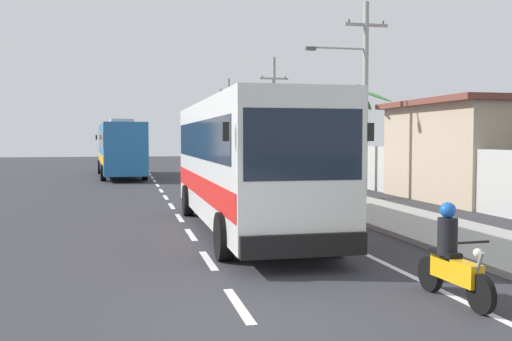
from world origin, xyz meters
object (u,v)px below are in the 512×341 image
Objects in this scene: motorcycle_trailing at (254,184)px; palm_second at (296,109)px; coach_bus_foreground at (244,159)px; motorcycle_beside_bus at (452,261)px; coach_bus_far_lane at (120,147)px; palm_nearest at (357,111)px; utility_pole_far at (272,113)px; utility_pole_distant at (228,119)px; utility_pole_mid at (363,94)px.

motorcycle_trailing is 0.33× the size of palm_second.
coach_bus_foreground is 8.31m from motorcycle_beside_bus.
coach_bus_far_lane is 2.09× the size of palm_second.
coach_bus_far_lane is 2.31× the size of palm_nearest.
motorcycle_trailing is 11.12m from palm_second.
palm_second is at bearing -91.75° from utility_pole_far.
utility_pole_far is (5.19, 32.45, 3.84)m from motorcycle_beside_bus.
motorcycle_beside_bus is 26.43m from palm_second.
coach_bus_far_lane is at bearing 109.64° from motorcycle_trailing.
motorcycle_beside_bus is 20.29m from palm_nearest.
palm_second reaches higher than coach_bus_foreground.
utility_pole_far is (10.66, -0.04, 2.46)m from coach_bus_far_lane.
utility_pole_distant reaches higher than coach_bus_foreground.
coach_bus_foreground is at bearing -104.25° from motorcycle_trailing.
utility_pole_distant reaches higher than palm_second.
utility_pole_far is at bearing 74.01° from coach_bus_foreground.
motorcycle_beside_bus is 0.37× the size of palm_nearest.
palm_nearest reaches higher than coach_bus_foreground.
motorcycle_beside_bus is 49.86m from utility_pole_distant.
utility_pole_mid is 34.03m from utility_pole_distant.
utility_pole_distant is (10.37, 16.97, 2.56)m from coach_bus_far_lane.
utility_pole_far reaches higher than motorcycle_trailing.
coach_bus_far_lane is 20.15m from utility_pole_mid.
motorcycle_beside_bus is at bearing -107.77° from utility_pole_mid.
coach_bus_far_lane is 6.25× the size of motorcycle_beside_bus.
motorcycle_beside_bus is 33.08m from utility_pole_far.
coach_bus_far_lane reaches higher than motorcycle_beside_bus.
utility_pole_distant is at bearing 90.20° from palm_second.
motorcycle_beside_bus is at bearing -107.97° from palm_nearest.
motorcycle_beside_bus is (5.47, -32.49, -1.38)m from coach_bus_far_lane.
utility_pole_far is at bearing 73.13° from motorcycle_trailing.
palm_nearest is (11.65, -13.46, 1.98)m from coach_bus_far_lane.
utility_pole_mid reaches higher than motorcycle_beside_bus.
motorcycle_beside_bus is 0.23× the size of utility_pole_distant.
coach_bus_foreground is 42.10m from utility_pole_distant.
palm_nearest is at bearing 71.18° from utility_pole_mid.
coach_bus_foreground is at bearing -99.20° from utility_pole_distant.
coach_bus_far_lane reaches higher than motorcycle_trailing.
coach_bus_foreground is 2.20× the size of palm_nearest.
utility_pole_mid is at bearing -58.58° from coach_bus_far_lane.
coach_bus_foreground is at bearing 102.83° from motorcycle_beside_bus.
motorcycle_beside_bus is at bearing -99.09° from utility_pole_far.
utility_pole_mid is at bearing 47.75° from coach_bus_foreground.
coach_bus_foreground reaches higher than motorcycle_beside_bus.
utility_pole_far reaches higher than palm_nearest.
utility_pole_mid reaches higher than utility_pole_far.
motorcycle_trailing is at bearing -116.58° from palm_second.
motorcycle_beside_bus is at bearing -80.44° from coach_bus_far_lane.
utility_pole_far is 1.59× the size of palm_nearest.
coach_bus_foreground is 1.36× the size of utility_pole_distant.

